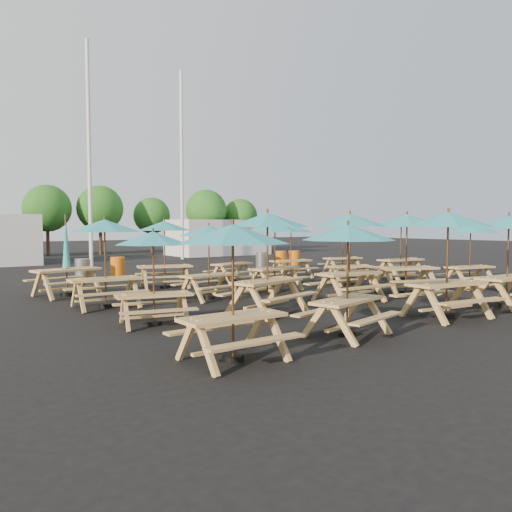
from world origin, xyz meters
TOP-DOWN VIEW (x-y plane):
  - ground at (0.00, 0.00)m, footprint 120.00×120.00m
  - picnic_unit_0 at (-6.03, -6.30)m, footprint 1.86×1.86m
  - picnic_unit_1 at (-5.86, -2.84)m, footprint 2.04×2.04m
  - picnic_unit_2 at (-5.93, 0.11)m, footprint 2.04×2.04m
  - picnic_unit_3 at (-6.18, 2.96)m, footprint 2.29×2.09m
  - picnic_unit_4 at (-3.19, -6.08)m, footprint 2.21×2.21m
  - picnic_unit_5 at (-2.97, -3.14)m, footprint 2.53×2.53m
  - picnic_unit_6 at (-2.91, -0.16)m, footprint 2.06×2.06m
  - picnic_unit_7 at (-2.85, 3.02)m, footprint 2.37×2.37m
  - picnic_unit_8 at (0.15, -6.07)m, footprint 2.31×2.31m
  - picnic_unit_9 at (0.11, -2.95)m, footprint 2.09×2.09m
  - picnic_unit_10 at (-0.13, 0.23)m, footprint 2.11×2.11m
  - picnic_unit_11 at (0.08, 3.19)m, footprint 2.17×2.17m
  - picnic_unit_12 at (2.84, -6.10)m, footprint 2.04×2.04m
  - picnic_unit_13 at (2.80, -2.86)m, footprint 2.63×2.63m
  - picnic_unit_14 at (3.07, -0.11)m, footprint 2.16×2.16m
  - picnic_unit_15 at (2.88, 3.02)m, footprint 1.89×1.89m
  - picnic_unit_17 at (5.89, -3.18)m, footprint 2.16×2.16m
  - picnic_unit_18 at (6.10, -0.04)m, footprint 2.20×2.20m
  - picnic_unit_19 at (5.93, 3.03)m, footprint 2.07×2.07m
  - waste_bin_0 at (-4.69, 6.37)m, footprint 0.57×0.57m
  - waste_bin_1 at (-3.23, 6.61)m, footprint 0.57×0.57m
  - waste_bin_2 at (3.73, 6.25)m, footprint 0.57×0.57m
  - waste_bin_3 at (5.09, 6.51)m, footprint 0.57×0.57m
  - waste_bin_4 at (5.80, 6.30)m, footprint 0.57×0.57m
  - mast_0 at (-2.00, 14.00)m, footprint 0.20×0.20m
  - mast_1 at (4.50, 16.00)m, footprint 0.20×0.20m
  - event_tent_1 at (9.00, 19.00)m, footprint 7.00×4.00m
  - tree_3 at (-1.75, 24.72)m, footprint 3.36×3.36m
  - tree_4 at (1.90, 24.26)m, footprint 3.41×3.41m
  - tree_5 at (6.22, 24.67)m, footprint 2.94×2.94m
  - tree_6 at (10.23, 22.90)m, footprint 3.38×3.38m
  - tree_7 at (13.63, 22.92)m, footprint 2.95×2.95m

SIDE VIEW (x-z plane):
  - ground at x=0.00m, z-range 0.00..0.00m
  - waste_bin_0 at x=-4.69m, z-range 0.00..0.92m
  - waste_bin_1 at x=-3.23m, z-range 0.00..0.92m
  - waste_bin_2 at x=3.73m, z-range 0.00..0.92m
  - waste_bin_3 at x=5.09m, z-range 0.00..0.92m
  - waste_bin_4 at x=5.80m, z-range 0.00..0.92m
  - picnic_unit_3 at x=-6.18m, z-range -0.23..2.32m
  - event_tent_1 at x=9.00m, z-range 0.00..2.60m
  - picnic_unit_1 at x=-5.86m, z-range 0.74..2.82m
  - picnic_unit_14 at x=3.07m, z-range 0.75..2.88m
  - picnic_unit_11 at x=0.08m, z-range 0.78..2.98m
  - picnic_unit_19 at x=5.93m, z-range 0.78..2.99m
  - picnic_unit_6 at x=-2.91m, z-range 0.79..3.00m
  - picnic_unit_4 at x=-3.19m, z-range 0.79..3.03m
  - picnic_unit_0 at x=-6.03m, z-range 0.79..3.03m
  - picnic_unit_15 at x=2.88m, z-range 0.79..3.04m
  - picnic_unit_17 at x=5.89m, z-range 0.81..3.08m
  - picnic_unit_10 at x=-0.13m, z-range 0.82..3.15m
  - picnic_unit_7 at x=-2.85m, z-range 0.84..3.21m
  - picnic_unit_2 at x=-5.93m, z-range 0.84..3.22m
  - picnic_unit_12 at x=2.84m, z-range 0.88..3.36m
  - picnic_unit_18 at x=6.10m, z-range 0.89..3.40m
  - picnic_unit_5 at x=-2.97m, z-range 0.90..3.43m
  - picnic_unit_8 at x=0.15m, z-range 0.90..3.43m
  - picnic_unit_9 at x=0.11m, z-range 0.90..3.45m
  - picnic_unit_13 at x=2.80m, z-range 0.91..3.48m
  - tree_5 at x=6.22m, z-range 0.75..5.20m
  - tree_7 at x=13.63m, z-range 0.75..5.23m
  - tree_3 at x=-1.75m, z-range 0.86..5.95m
  - tree_6 at x=10.23m, z-range 0.86..5.99m
  - tree_4 at x=1.90m, z-range 0.87..6.04m
  - mast_0 at x=-2.00m, z-range 0.00..12.00m
  - mast_1 at x=4.50m, z-range 0.00..12.00m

